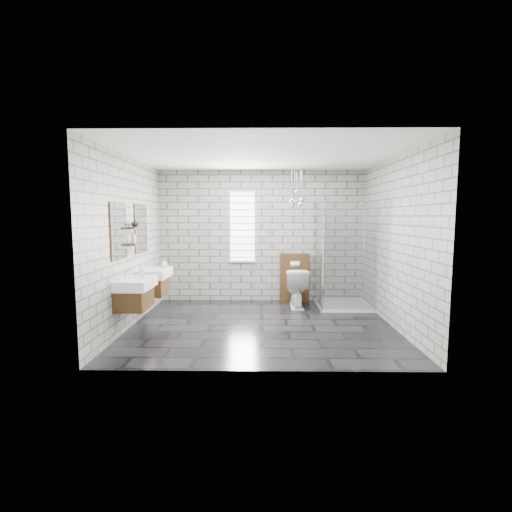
{
  "coord_description": "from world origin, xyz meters",
  "views": [
    {
      "loc": [
        -0.01,
        -5.87,
        1.76
      ],
      "look_at": [
        -0.1,
        0.35,
        1.09
      ],
      "focal_mm": 26.0,
      "sensor_mm": 36.0,
      "label": 1
    }
  ],
  "objects_px": {
    "toilet": "(296,288)",
    "vanity_right": "(152,274)",
    "vanity_left": "(133,285)",
    "cistern_panel": "(294,278)",
    "shower_enclosure": "(340,282)"
  },
  "relations": [
    {
      "from": "cistern_panel",
      "to": "shower_enclosure",
      "type": "relative_size",
      "value": 0.49
    },
    {
      "from": "toilet",
      "to": "vanity_right",
      "type": "bearing_deg",
      "value": 16.94
    },
    {
      "from": "vanity_left",
      "to": "vanity_right",
      "type": "bearing_deg",
      "value": 90.0
    },
    {
      "from": "vanity_right",
      "to": "cistern_panel",
      "type": "distance_m",
      "value": 2.87
    },
    {
      "from": "vanity_left",
      "to": "shower_enclosure",
      "type": "bearing_deg",
      "value": 26.38
    },
    {
      "from": "cistern_panel",
      "to": "toilet",
      "type": "height_order",
      "value": "cistern_panel"
    },
    {
      "from": "cistern_panel",
      "to": "shower_enclosure",
      "type": "bearing_deg",
      "value": -32.21
    },
    {
      "from": "cistern_panel",
      "to": "shower_enclosure",
      "type": "height_order",
      "value": "shower_enclosure"
    },
    {
      "from": "vanity_right",
      "to": "shower_enclosure",
      "type": "distance_m",
      "value": 3.49
    },
    {
      "from": "vanity_right",
      "to": "toilet",
      "type": "xyz_separation_m",
      "value": [
        2.59,
        0.76,
        -0.38
      ]
    },
    {
      "from": "shower_enclosure",
      "to": "vanity_left",
      "type": "bearing_deg",
      "value": -153.62
    },
    {
      "from": "vanity_right",
      "to": "cistern_panel",
      "type": "xyz_separation_m",
      "value": [
        2.59,
        1.21,
        -0.26
      ]
    },
    {
      "from": "vanity_right",
      "to": "toilet",
      "type": "bearing_deg",
      "value": 16.39
    },
    {
      "from": "cistern_panel",
      "to": "shower_enclosure",
      "type": "distance_m",
      "value": 0.97
    },
    {
      "from": "vanity_left",
      "to": "cistern_panel",
      "type": "height_order",
      "value": "vanity_left"
    }
  ]
}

